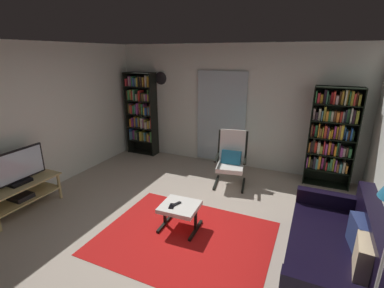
% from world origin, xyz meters
% --- Properties ---
extents(ground_plane, '(7.02, 7.02, 0.00)m').
position_xyz_m(ground_plane, '(0.00, 0.00, 0.00)').
color(ground_plane, '#B9A997').
extents(wall_back, '(5.60, 0.06, 2.60)m').
position_xyz_m(wall_back, '(0.00, 2.90, 1.30)').
color(wall_back, silver).
rests_on(wall_back, ground).
extents(wall_left, '(0.06, 6.00, 2.60)m').
position_xyz_m(wall_left, '(-2.70, 0.00, 1.30)').
color(wall_left, silver).
rests_on(wall_left, ground).
extents(glass_door_panel, '(1.10, 0.01, 2.00)m').
position_xyz_m(glass_door_panel, '(-0.19, 2.83, 1.05)').
color(glass_door_panel, silver).
extents(area_rug, '(2.28, 1.79, 0.01)m').
position_xyz_m(area_rug, '(0.28, 0.01, 0.00)').
color(area_rug, red).
rests_on(area_rug, ground).
extents(tv_stand, '(0.50, 1.15, 0.47)m').
position_xyz_m(tv_stand, '(-2.36, -0.41, 0.31)').
color(tv_stand, tan).
rests_on(tv_stand, ground).
extents(television, '(0.20, 0.90, 0.54)m').
position_xyz_m(television, '(-2.36, -0.40, 0.73)').
color(television, black).
rests_on(television, tv_stand).
extents(bookshelf_near_tv, '(0.74, 0.30, 1.98)m').
position_xyz_m(bookshelf_near_tv, '(-2.17, 2.69, 1.06)').
color(bookshelf_near_tv, black).
rests_on(bookshelf_near_tv, ground).
extents(bookshelf_near_sofa, '(0.80, 0.30, 1.86)m').
position_xyz_m(bookshelf_near_sofa, '(2.01, 2.61, 0.99)').
color(bookshelf_near_sofa, black).
rests_on(bookshelf_near_sofa, ground).
extents(leather_sofa, '(0.91, 1.85, 0.82)m').
position_xyz_m(leather_sofa, '(2.12, 0.11, 0.30)').
color(leather_sofa, black).
rests_on(leather_sofa, ground).
extents(lounge_armchair, '(0.67, 0.74, 1.02)m').
position_xyz_m(lounge_armchair, '(0.34, 1.93, 0.53)').
color(lounge_armchair, black).
rests_on(lounge_armchair, ground).
extents(ottoman, '(0.54, 0.50, 0.38)m').
position_xyz_m(ottoman, '(0.12, 0.19, 0.31)').
color(ottoman, white).
rests_on(ottoman, ground).
extents(tv_remote, '(0.09, 0.15, 0.02)m').
position_xyz_m(tv_remote, '(0.07, 0.19, 0.38)').
color(tv_remote, black).
rests_on(tv_remote, ottoman).
extents(cell_phone, '(0.10, 0.15, 0.01)m').
position_xyz_m(cell_phone, '(0.04, 0.11, 0.38)').
color(cell_phone, black).
rests_on(cell_phone, ottoman).
extents(wall_clock, '(0.29, 0.03, 0.29)m').
position_xyz_m(wall_clock, '(-1.67, 2.82, 1.85)').
color(wall_clock, silver).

